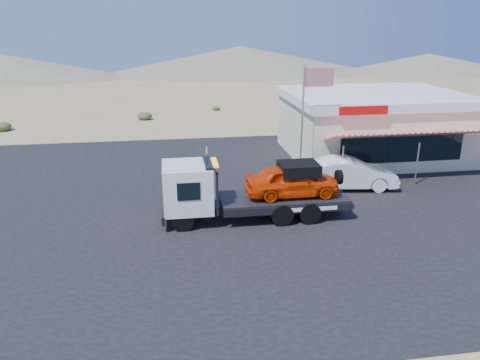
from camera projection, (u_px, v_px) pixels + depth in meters
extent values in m
plane|color=#907C52|center=(220.00, 223.00, 19.59)|extent=(120.00, 120.00, 0.00)
cube|color=black|center=(254.00, 195.00, 22.68)|extent=(32.00, 24.00, 0.02)
cylinder|color=black|center=(183.00, 220.00, 18.72)|extent=(0.90, 0.27, 0.90)
cylinder|color=black|center=(181.00, 204.00, 20.41)|extent=(0.90, 0.27, 0.90)
cylinder|color=black|center=(282.00, 214.00, 19.31)|extent=(0.90, 0.50, 0.90)
cylinder|color=black|center=(272.00, 198.00, 21.00)|extent=(0.90, 0.50, 0.90)
cylinder|color=black|center=(309.00, 212.00, 19.48)|extent=(0.90, 0.50, 0.90)
cylinder|color=black|center=(298.00, 197.00, 21.17)|extent=(0.90, 0.50, 0.90)
cube|color=black|center=(260.00, 204.00, 20.01)|extent=(7.42, 0.90, 0.27)
cube|color=white|center=(187.00, 187.00, 19.25)|extent=(1.99, 2.13, 1.90)
cube|color=black|center=(208.00, 171.00, 19.17)|extent=(0.32, 1.81, 0.81)
cube|color=black|center=(215.00, 186.00, 19.43)|extent=(0.09, 1.99, 1.81)
cube|color=orange|center=(214.00, 163.00, 19.10)|extent=(0.23, 1.09, 0.14)
cube|color=black|center=(283.00, 197.00, 20.07)|extent=(5.43, 2.08, 0.14)
imported|color=red|center=(292.00, 180.00, 19.88)|extent=(3.98, 1.60, 1.36)
cube|color=black|center=(299.00, 169.00, 19.75)|extent=(1.63, 1.36, 0.50)
imported|color=silver|center=(349.00, 173.00, 23.41)|extent=(4.87, 2.26, 1.55)
cube|color=beige|center=(372.00, 128.00, 28.97)|extent=(10.00, 8.00, 3.40)
cube|color=white|center=(375.00, 97.00, 28.34)|extent=(10.40, 8.40, 0.50)
cube|color=red|center=(363.00, 110.00, 23.99)|extent=(2.60, 0.12, 0.45)
cube|color=black|center=(402.00, 148.00, 25.27)|extent=(7.00, 0.06, 1.60)
cube|color=red|center=(412.00, 134.00, 24.14)|extent=(9.00, 1.73, 0.61)
cylinder|color=#99999E|center=(342.00, 167.00, 23.25)|extent=(0.08, 0.08, 2.20)
cylinder|color=#99999E|center=(417.00, 164.00, 23.83)|extent=(0.08, 0.08, 2.20)
cylinder|color=#99999E|center=(302.00, 126.00, 23.50)|extent=(0.10, 0.10, 6.00)
cube|color=#B20C14|center=(319.00, 77.00, 22.83)|extent=(1.50, 0.02, 0.90)
ellipsoid|color=#344223|center=(3.00, 126.00, 35.89)|extent=(1.31, 1.31, 0.70)
ellipsoid|color=#344223|center=(145.00, 116.00, 39.90)|extent=(1.24, 1.24, 0.67)
ellipsoid|color=#344223|center=(216.00, 108.00, 44.11)|extent=(0.76, 0.76, 0.41)
cone|color=#726B59|center=(3.00, 67.00, 66.82)|extent=(36.00, 36.00, 3.50)
cone|color=#726B59|center=(241.00, 60.00, 74.58)|extent=(44.00, 44.00, 4.20)
cone|color=#726B59|center=(428.00, 63.00, 75.38)|extent=(32.00, 32.00, 3.00)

